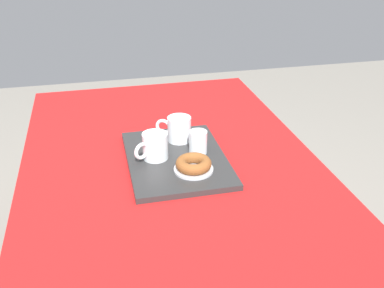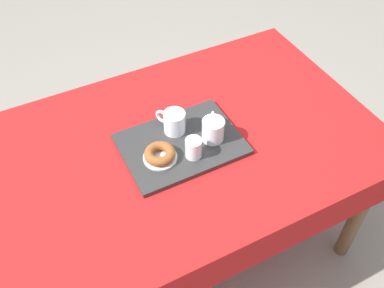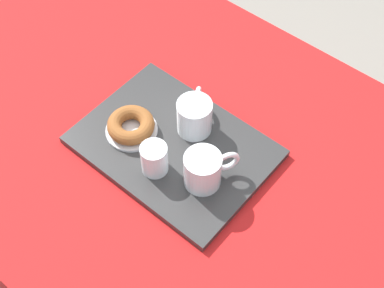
{
  "view_description": "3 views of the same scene",
  "coord_description": "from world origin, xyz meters",
  "px_view_note": "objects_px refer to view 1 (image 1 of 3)",
  "views": [
    {
      "loc": [
        -1.26,
        0.22,
        1.46
      ],
      "look_at": [
        0.02,
        -0.07,
        0.78
      ],
      "focal_mm": 42.07,
      "sensor_mm": 36.0,
      "label": 1
    },
    {
      "loc": [
        -0.46,
        -1.02,
        1.93
      ],
      "look_at": [
        0.03,
        -0.07,
        0.77
      ],
      "focal_mm": 41.18,
      "sensor_mm": 36.0,
      "label": 2
    },
    {
      "loc": [
        0.52,
        -0.55,
        1.77
      ],
      "look_at": [
        0.05,
        0.0,
        0.76
      ],
      "focal_mm": 50.63,
      "sensor_mm": 36.0,
      "label": 3
    }
  ],
  "objects_px": {
    "tea_mug_right": "(179,130)",
    "donut_plate_left": "(194,169)",
    "dining_table": "(172,185)",
    "serving_tray": "(176,159)",
    "tea_mug_left": "(155,147)",
    "sugar_donut_left": "(194,164)",
    "water_glass_near": "(198,143)"
  },
  "relations": [
    {
      "from": "tea_mug_right",
      "to": "donut_plate_left",
      "type": "xyz_separation_m",
      "value": [
        -0.22,
        -0.0,
        -0.04
      ]
    },
    {
      "from": "dining_table",
      "to": "serving_tray",
      "type": "height_order",
      "value": "serving_tray"
    },
    {
      "from": "dining_table",
      "to": "tea_mug_left",
      "type": "relative_size",
      "value": 13.38
    },
    {
      "from": "dining_table",
      "to": "sugar_donut_left",
      "type": "distance_m",
      "value": 0.16
    },
    {
      "from": "dining_table",
      "to": "tea_mug_right",
      "type": "bearing_deg",
      "value": -20.94
    },
    {
      "from": "donut_plate_left",
      "to": "tea_mug_left",
      "type": "bearing_deg",
      "value": 44.48
    },
    {
      "from": "serving_tray",
      "to": "sugar_donut_left",
      "type": "relative_size",
      "value": 3.91
    },
    {
      "from": "tea_mug_left",
      "to": "sugar_donut_left",
      "type": "relative_size",
      "value": 1.04
    },
    {
      "from": "dining_table",
      "to": "tea_mug_left",
      "type": "distance_m",
      "value": 0.15
    },
    {
      "from": "dining_table",
      "to": "donut_plate_left",
      "type": "height_order",
      "value": "donut_plate_left"
    },
    {
      "from": "serving_tray",
      "to": "dining_table",
      "type": "bearing_deg",
      "value": 129.07
    },
    {
      "from": "tea_mug_left",
      "to": "sugar_donut_left",
      "type": "xyz_separation_m",
      "value": [
        -0.11,
        -0.1,
        -0.02
      ]
    },
    {
      "from": "tea_mug_right",
      "to": "water_glass_near",
      "type": "bearing_deg",
      "value": -156.8
    },
    {
      "from": "dining_table",
      "to": "tea_mug_left",
      "type": "xyz_separation_m",
      "value": [
        0.02,
        0.05,
        0.14
      ]
    },
    {
      "from": "serving_tray",
      "to": "donut_plate_left",
      "type": "distance_m",
      "value": 0.11
    },
    {
      "from": "water_glass_near",
      "to": "sugar_donut_left",
      "type": "relative_size",
      "value": 0.69
    },
    {
      "from": "water_glass_near",
      "to": "donut_plate_left",
      "type": "height_order",
      "value": "water_glass_near"
    },
    {
      "from": "tea_mug_left",
      "to": "sugar_donut_left",
      "type": "bearing_deg",
      "value": -135.52
    },
    {
      "from": "tea_mug_left",
      "to": "sugar_donut_left",
      "type": "height_order",
      "value": "tea_mug_left"
    },
    {
      "from": "water_glass_near",
      "to": "sugar_donut_left",
      "type": "distance_m",
      "value": 0.12
    },
    {
      "from": "tea_mug_right",
      "to": "sugar_donut_left",
      "type": "distance_m",
      "value": 0.22
    },
    {
      "from": "donut_plate_left",
      "to": "sugar_donut_left",
      "type": "height_order",
      "value": "sugar_donut_left"
    },
    {
      "from": "tea_mug_left",
      "to": "water_glass_near",
      "type": "bearing_deg",
      "value": -87.37
    },
    {
      "from": "water_glass_near",
      "to": "donut_plate_left",
      "type": "xyz_separation_m",
      "value": [
        -0.11,
        0.04,
        -0.03
      ]
    },
    {
      "from": "water_glass_near",
      "to": "tea_mug_left",
      "type": "bearing_deg",
      "value": 92.63
    },
    {
      "from": "serving_tray",
      "to": "water_glass_near",
      "type": "bearing_deg",
      "value": -80.86
    },
    {
      "from": "serving_tray",
      "to": "tea_mug_right",
      "type": "height_order",
      "value": "tea_mug_right"
    },
    {
      "from": "dining_table",
      "to": "tea_mug_left",
      "type": "height_order",
      "value": "tea_mug_left"
    },
    {
      "from": "tea_mug_left",
      "to": "tea_mug_right",
      "type": "height_order",
      "value": "same"
    },
    {
      "from": "tea_mug_left",
      "to": "tea_mug_right",
      "type": "relative_size",
      "value": 0.99
    },
    {
      "from": "tea_mug_right",
      "to": "water_glass_near",
      "type": "xyz_separation_m",
      "value": [
        -0.1,
        -0.04,
        -0.01
      ]
    },
    {
      "from": "serving_tray",
      "to": "donut_plate_left",
      "type": "bearing_deg",
      "value": -160.64
    }
  ]
}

